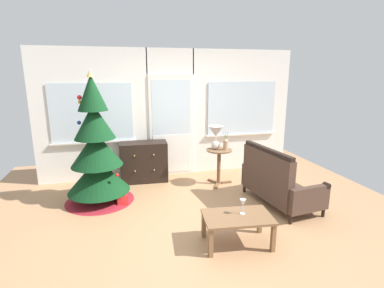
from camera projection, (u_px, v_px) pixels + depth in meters
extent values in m
plane|color=#AD7F56|center=(198.00, 219.00, 4.38)|extent=(6.76, 6.76, 0.00)
cube|color=white|center=(92.00, 116.00, 5.68)|extent=(2.15, 0.08, 2.55)
cube|color=white|center=(241.00, 111.00, 6.41)|extent=(2.15, 0.08, 2.55)
cube|color=white|center=(170.00, 61.00, 5.80)|extent=(0.94, 0.08, 0.50)
cube|color=silver|center=(171.00, 126.00, 6.06)|extent=(0.90, 0.05, 2.05)
cube|color=white|center=(172.00, 154.00, 6.18)|extent=(0.78, 0.02, 0.80)
cube|color=silver|center=(171.00, 108.00, 5.95)|extent=(0.78, 0.01, 1.10)
cube|color=silver|center=(92.00, 113.00, 5.60)|extent=(1.50, 0.01, 1.10)
cube|color=silver|center=(242.00, 108.00, 6.34)|extent=(1.50, 0.01, 1.10)
cube|color=silver|center=(94.00, 142.00, 5.73)|extent=(1.59, 0.06, 0.03)
cube|color=silver|center=(241.00, 134.00, 6.46)|extent=(1.59, 0.06, 0.03)
cylinder|color=#4C331E|center=(100.00, 194.00, 4.97)|extent=(0.10, 0.10, 0.24)
cone|color=maroon|center=(100.00, 198.00, 4.99)|extent=(1.12, 1.12, 0.10)
cone|color=#0F3819|center=(98.00, 175.00, 4.89)|extent=(1.00, 1.00, 0.56)
cone|color=#0F3819|center=(96.00, 149.00, 4.78)|extent=(0.82, 0.82, 0.56)
cone|color=#0F3819|center=(94.00, 121.00, 4.68)|extent=(0.64, 0.64, 0.56)
cone|color=#0F3819|center=(92.00, 93.00, 4.57)|extent=(0.46, 0.46, 0.56)
cone|color=#E0BC4C|center=(90.00, 73.00, 4.50)|extent=(0.12, 0.12, 0.12)
sphere|color=red|center=(117.00, 175.00, 4.66)|extent=(0.05, 0.05, 0.05)
sphere|color=gold|center=(80.00, 102.00, 4.59)|extent=(0.06, 0.06, 0.06)
sphere|color=silver|center=(95.00, 117.00, 4.90)|extent=(0.08, 0.08, 0.08)
sphere|color=#264CB2|center=(79.00, 123.00, 4.76)|extent=(0.07, 0.07, 0.07)
sphere|color=red|center=(79.00, 97.00, 4.58)|extent=(0.07, 0.07, 0.07)
cube|color=black|center=(144.00, 162.00, 5.82)|extent=(0.92, 0.46, 0.78)
sphere|color=tan|center=(134.00, 156.00, 5.53)|extent=(0.03, 0.03, 0.03)
sphere|color=tan|center=(154.00, 155.00, 5.60)|extent=(0.03, 0.03, 0.03)
sphere|color=tan|center=(135.00, 171.00, 5.60)|extent=(0.03, 0.03, 0.03)
sphere|color=tan|center=(154.00, 170.00, 5.67)|extent=(0.03, 0.03, 0.03)
cylinder|color=black|center=(323.00, 212.00, 4.43)|extent=(0.05, 0.05, 0.14)
cylinder|color=black|center=(272.00, 184.00, 5.56)|extent=(0.05, 0.05, 0.14)
cylinder|color=black|center=(290.00, 219.00, 4.21)|extent=(0.05, 0.05, 0.14)
cylinder|color=black|center=(244.00, 188.00, 5.34)|extent=(0.05, 0.05, 0.14)
cube|color=#473328|center=(281.00, 191.00, 4.85)|extent=(0.86, 1.27, 0.14)
cube|color=#473328|center=(267.00, 171.00, 4.66)|extent=(0.27, 1.19, 0.62)
cube|color=black|center=(268.00, 150.00, 4.57)|extent=(0.22, 1.16, 0.06)
cube|color=#473328|center=(310.00, 199.00, 4.25)|extent=(0.67, 0.17, 0.38)
cylinder|color=black|center=(327.00, 186.00, 4.31)|extent=(0.10, 0.10, 0.09)
cube|color=#473328|center=(259.00, 172.00, 5.40)|extent=(0.67, 0.17, 0.38)
cylinder|color=black|center=(273.00, 161.00, 5.46)|extent=(0.10, 0.10, 0.09)
cylinder|color=brown|center=(219.00, 150.00, 5.58)|extent=(0.48, 0.48, 0.02)
cylinder|color=brown|center=(219.00, 168.00, 5.66)|extent=(0.07, 0.07, 0.66)
cube|color=brown|center=(226.00, 182.00, 5.77)|extent=(0.20, 0.05, 0.04)
cube|color=brown|center=(212.00, 181.00, 5.84)|extent=(0.14, 0.20, 0.04)
cube|color=brown|center=(217.00, 186.00, 5.58)|extent=(0.14, 0.20, 0.04)
sphere|color=silver|center=(216.00, 145.00, 5.58)|extent=(0.16, 0.16, 0.16)
cylinder|color=silver|center=(216.00, 138.00, 5.55)|extent=(0.02, 0.02, 0.06)
cone|color=silver|center=(216.00, 131.00, 5.52)|extent=(0.28, 0.28, 0.20)
cylinder|color=tan|center=(225.00, 146.00, 5.52)|extent=(0.09, 0.09, 0.16)
sphere|color=tan|center=(226.00, 142.00, 5.50)|extent=(0.10, 0.10, 0.10)
cylinder|color=#4C7042|center=(225.00, 136.00, 5.48)|extent=(0.07, 0.01, 0.17)
cylinder|color=#4C7042|center=(226.00, 136.00, 5.48)|extent=(0.01, 0.01, 0.18)
cylinder|color=#4C7042|center=(227.00, 136.00, 5.49)|extent=(0.07, 0.01, 0.17)
cube|color=brown|center=(238.00, 217.00, 3.66)|extent=(0.89, 0.61, 0.03)
cube|color=brown|center=(211.00, 243.00, 3.44)|extent=(0.05, 0.05, 0.35)
cube|color=brown|center=(273.00, 238.00, 3.54)|extent=(0.05, 0.05, 0.35)
cube|color=brown|center=(204.00, 224.00, 3.86)|extent=(0.05, 0.05, 0.35)
cube|color=brown|center=(260.00, 220.00, 3.97)|extent=(0.05, 0.05, 0.35)
cylinder|color=silver|center=(242.00, 214.00, 3.70)|extent=(0.06, 0.06, 0.01)
cylinder|color=silver|center=(243.00, 210.00, 3.69)|extent=(0.01, 0.01, 0.10)
cone|color=silver|center=(243.00, 203.00, 3.67)|extent=(0.08, 0.08, 0.09)
cube|color=red|center=(123.00, 200.00, 4.84)|extent=(0.16, 0.15, 0.16)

